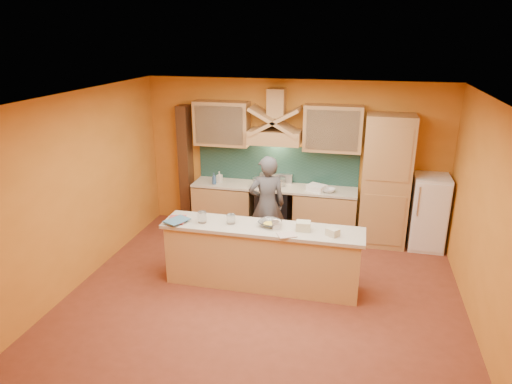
% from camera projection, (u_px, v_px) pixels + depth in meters
% --- Properties ---
extents(floor, '(5.50, 5.00, 0.01)m').
position_uv_depth(floor, '(264.00, 296.00, 6.52)').
color(floor, brown).
rests_on(floor, ground).
extents(ceiling, '(5.50, 5.00, 0.01)m').
position_uv_depth(ceiling, '(265.00, 98.00, 5.59)').
color(ceiling, white).
rests_on(ceiling, wall_back).
extents(wall_back, '(5.50, 0.02, 2.80)m').
position_uv_depth(wall_back, '(293.00, 157.00, 8.35)').
color(wall_back, orange).
rests_on(wall_back, floor).
extents(wall_front, '(5.50, 0.02, 2.80)m').
position_uv_depth(wall_front, '(201.00, 310.00, 3.76)').
color(wall_front, orange).
rests_on(wall_front, floor).
extents(wall_left, '(0.02, 5.00, 2.80)m').
position_uv_depth(wall_left, '(81.00, 189.00, 6.65)').
color(wall_left, orange).
rests_on(wall_left, floor).
extents(wall_right, '(0.02, 5.00, 2.80)m').
position_uv_depth(wall_right, '(488.00, 223.00, 5.47)').
color(wall_right, orange).
rests_on(wall_right, floor).
extents(base_cabinet_left, '(1.10, 0.60, 0.86)m').
position_uv_depth(base_cabinet_left, '(224.00, 207.00, 8.67)').
color(base_cabinet_left, tan).
rests_on(base_cabinet_left, floor).
extents(base_cabinet_right, '(1.10, 0.60, 0.86)m').
position_uv_depth(base_cabinet_right, '(325.00, 215.00, 8.26)').
color(base_cabinet_right, tan).
rests_on(base_cabinet_right, floor).
extents(counter_top, '(3.00, 0.62, 0.04)m').
position_uv_depth(counter_top, '(274.00, 187.00, 8.31)').
color(counter_top, beige).
rests_on(counter_top, base_cabinet_left).
extents(stove, '(0.60, 0.58, 0.90)m').
position_uv_depth(stove, '(273.00, 210.00, 8.46)').
color(stove, black).
rests_on(stove, floor).
extents(backsplash, '(3.00, 0.03, 0.70)m').
position_uv_depth(backsplash, '(277.00, 164.00, 8.46)').
color(backsplash, '#193934').
rests_on(backsplash, wall_back).
extents(range_hood, '(0.92, 0.50, 0.24)m').
position_uv_depth(range_hood, '(275.00, 137.00, 8.05)').
color(range_hood, tan).
rests_on(range_hood, wall_back).
extents(hood_chimney, '(0.30, 0.30, 0.50)m').
position_uv_depth(hood_chimney, '(277.00, 103.00, 7.95)').
color(hood_chimney, tan).
rests_on(hood_chimney, wall_back).
extents(upper_cabinet_left, '(1.00, 0.35, 0.80)m').
position_uv_depth(upper_cabinet_left, '(222.00, 123.00, 8.28)').
color(upper_cabinet_left, tan).
rests_on(upper_cabinet_left, wall_back).
extents(upper_cabinet_right, '(1.00, 0.35, 0.80)m').
position_uv_depth(upper_cabinet_right, '(333.00, 128.00, 7.84)').
color(upper_cabinet_right, tan).
rests_on(upper_cabinet_right, wall_back).
extents(pantry_column, '(0.80, 0.60, 2.30)m').
position_uv_depth(pantry_column, '(386.00, 181.00, 7.81)').
color(pantry_column, tan).
rests_on(pantry_column, floor).
extents(fridge, '(0.58, 0.60, 1.30)m').
position_uv_depth(fridge, '(428.00, 212.00, 7.81)').
color(fridge, white).
rests_on(fridge, floor).
extents(trim_column_left, '(0.20, 0.30, 2.30)m').
position_uv_depth(trim_column_left, '(186.00, 165.00, 8.74)').
color(trim_column_left, '#472816').
rests_on(trim_column_left, floor).
extents(island_body, '(2.80, 0.55, 0.88)m').
position_uv_depth(island_body, '(262.00, 258.00, 6.67)').
color(island_body, tan).
rests_on(island_body, floor).
extents(island_top, '(2.90, 0.62, 0.05)m').
position_uv_depth(island_top, '(262.00, 228.00, 6.51)').
color(island_top, beige).
rests_on(island_top, island_body).
extents(person, '(0.72, 0.60, 1.69)m').
position_uv_depth(person, '(267.00, 205.00, 7.60)').
color(person, '#4C4C51').
rests_on(person, floor).
extents(pot_large, '(0.31, 0.31, 0.15)m').
position_uv_depth(pot_large, '(259.00, 183.00, 8.26)').
color(pot_large, '#B6B6BD').
rests_on(pot_large, stove).
extents(pot_small, '(0.23, 0.23, 0.14)m').
position_uv_depth(pot_small, '(279.00, 183.00, 8.28)').
color(pot_small, '#B7B8BF').
rests_on(pot_small, stove).
extents(soap_bottle_a, '(0.10, 0.10, 0.20)m').
position_uv_depth(soap_bottle_a, '(219.00, 177.00, 8.50)').
color(soap_bottle_a, silver).
rests_on(soap_bottle_a, counter_top).
extents(soap_bottle_b, '(0.09, 0.09, 0.21)m').
position_uv_depth(soap_bottle_b, '(214.00, 179.00, 8.36)').
color(soap_bottle_b, '#2F5182').
rests_on(soap_bottle_b, counter_top).
extents(bowl_back, '(0.26, 0.26, 0.07)m').
position_uv_depth(bowl_back, '(329.00, 190.00, 7.96)').
color(bowl_back, silver).
rests_on(bowl_back, counter_top).
extents(dish_rack, '(0.37, 0.34, 0.11)m').
position_uv_depth(dish_rack, '(316.00, 188.00, 8.03)').
color(dish_rack, white).
rests_on(dish_rack, counter_top).
extents(book_lower, '(0.31, 0.37, 0.03)m').
position_uv_depth(book_lower, '(169.00, 220.00, 6.69)').
color(book_lower, '#B64241').
rests_on(book_lower, island_top).
extents(book_upper, '(0.37, 0.41, 0.03)m').
position_uv_depth(book_upper, '(171.00, 219.00, 6.69)').
color(book_upper, teal).
rests_on(book_upper, island_top).
extents(jar_large, '(0.15, 0.15, 0.17)m').
position_uv_depth(jar_large, '(202.00, 217.00, 6.61)').
color(jar_large, silver).
rests_on(jar_large, island_top).
extents(jar_small, '(0.16, 0.16, 0.14)m').
position_uv_depth(jar_small, '(231.00, 219.00, 6.59)').
color(jar_small, silver).
rests_on(jar_small, island_top).
extents(kitchen_scale, '(0.14, 0.14, 0.09)m').
position_uv_depth(kitchen_scale, '(276.00, 226.00, 6.42)').
color(kitchen_scale, silver).
rests_on(kitchen_scale, island_top).
extents(mixing_bowl, '(0.40, 0.40, 0.08)m').
position_uv_depth(mixing_bowl, '(270.00, 223.00, 6.52)').
color(mixing_bowl, silver).
rests_on(mixing_bowl, island_top).
extents(cloth, '(0.30, 0.27, 0.02)m').
position_uv_depth(cloth, '(287.00, 235.00, 6.21)').
color(cloth, beige).
rests_on(cloth, island_top).
extents(grocery_bag_a, '(0.21, 0.17, 0.13)m').
position_uv_depth(grocery_bag_a, '(303.00, 226.00, 6.36)').
color(grocery_bag_a, beige).
rests_on(grocery_bag_a, island_top).
extents(grocery_bag_b, '(0.21, 0.20, 0.10)m').
position_uv_depth(grocery_bag_b, '(333.00, 232.00, 6.20)').
color(grocery_bag_b, beige).
rests_on(grocery_bag_b, island_top).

